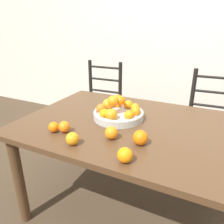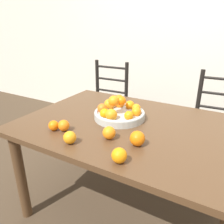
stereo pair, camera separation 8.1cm
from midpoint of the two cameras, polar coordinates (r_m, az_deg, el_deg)
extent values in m
plane|color=#423323|center=(1.86, 2.57, -23.62)|extent=(12.00, 12.00, 0.00)
cube|color=silver|center=(2.81, 16.76, 20.56)|extent=(8.00, 0.06, 2.60)
cube|color=#4C331E|center=(1.44, 3.05, -3.53)|extent=(1.41, 1.00, 0.03)
cylinder|color=#4C331E|center=(1.69, -24.46, -15.98)|extent=(0.07, 0.07, 0.69)
cylinder|color=#4C331E|center=(2.21, -7.96, -4.71)|extent=(0.07, 0.07, 0.69)
cylinder|color=#B2B7B2|center=(1.50, 0.17, -0.86)|extent=(0.34, 0.34, 0.04)
torus|color=#B2B7B2|center=(1.49, 0.17, -0.10)|extent=(0.34, 0.34, 0.02)
sphere|color=orange|center=(1.45, 4.62, 0.18)|extent=(0.06, 0.06, 0.06)
sphere|color=orange|center=(1.51, 4.50, 1.15)|extent=(0.06, 0.06, 0.06)
sphere|color=orange|center=(1.57, 2.79, 1.87)|extent=(0.07, 0.07, 0.07)
sphere|color=orange|center=(1.59, 0.01, 2.15)|extent=(0.07, 0.07, 0.07)
sphere|color=orange|center=(1.57, -2.59, 2.01)|extent=(0.08, 0.08, 0.08)
sphere|color=orange|center=(1.50, -4.33, 0.89)|extent=(0.07, 0.07, 0.07)
sphere|color=orange|center=(1.42, -3.59, -0.45)|extent=(0.07, 0.07, 0.07)
sphere|color=orange|center=(1.38, -1.83, -0.75)|extent=(0.08, 0.08, 0.08)
sphere|color=orange|center=(1.39, 2.75, -0.85)|extent=(0.06, 0.06, 0.06)
sphere|color=orange|center=(1.45, 0.62, 2.95)|extent=(0.06, 0.06, 0.06)
sphere|color=orange|center=(1.49, 0.01, 3.41)|extent=(0.06, 0.06, 0.06)
sphere|color=orange|center=(1.43, -1.26, 2.90)|extent=(0.07, 0.07, 0.07)
sphere|color=orange|center=(1.23, -2.09, -5.47)|extent=(0.07, 0.07, 0.07)
sphere|color=orange|center=(1.03, 1.11, -11.22)|extent=(0.07, 0.07, 0.07)
sphere|color=orange|center=(1.17, 5.44, -6.71)|extent=(0.08, 0.08, 0.08)
sphere|color=orange|center=(1.20, -12.25, -6.86)|extent=(0.07, 0.07, 0.07)
sphere|color=orange|center=(1.36, -16.63, -3.83)|extent=(0.06, 0.06, 0.06)
sphere|color=orange|center=(1.34, -14.07, -3.80)|extent=(0.07, 0.07, 0.07)
cylinder|color=black|center=(2.51, -10.12, -4.46)|extent=(0.04, 0.04, 0.45)
cylinder|color=black|center=(2.34, -2.26, -6.18)|extent=(0.04, 0.04, 0.45)
cylinder|color=black|center=(2.70, -6.31, 3.37)|extent=(0.04, 0.04, 0.94)
cylinder|color=black|center=(2.54, 1.17, 2.30)|extent=(0.04, 0.04, 0.94)
cube|color=black|center=(2.47, -4.52, 1.43)|extent=(0.44, 0.42, 0.04)
cylinder|color=black|center=(2.58, -2.73, 5.45)|extent=(0.38, 0.04, 0.02)
cylinder|color=black|center=(2.54, -2.79, 8.47)|extent=(0.38, 0.04, 0.02)
cylinder|color=black|center=(2.51, -2.85, 11.56)|extent=(0.38, 0.04, 0.02)
cylinder|color=black|center=(2.12, 16.98, -10.52)|extent=(0.04, 0.04, 0.45)
cylinder|color=black|center=(2.33, 18.68, -0.78)|extent=(0.04, 0.04, 0.94)
cube|color=black|center=(2.17, 23.21, -3.40)|extent=(0.44, 0.42, 0.04)
cylinder|color=black|center=(2.29, 23.76, 1.39)|extent=(0.38, 0.05, 0.02)
cylinder|color=black|center=(2.25, 24.30, 4.71)|extent=(0.38, 0.05, 0.02)
cylinder|color=black|center=(2.22, 24.86, 8.15)|extent=(0.38, 0.05, 0.02)
camera|label=1|loc=(0.04, -91.68, -0.68)|focal=35.00mm
camera|label=2|loc=(0.04, 88.32, 0.68)|focal=35.00mm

